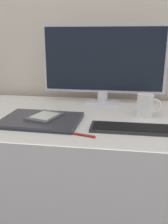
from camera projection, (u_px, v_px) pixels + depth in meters
name	position (u px, v px, depth m)	size (l,w,h in m)	color
wall_back	(96.00, 15.00, 1.44)	(3.60, 0.05, 2.40)	beige
desk	(85.00, 183.00, 1.28)	(1.48, 0.71, 0.72)	silver
monitor	(103.00, 63.00, 1.34)	(0.66, 0.11, 0.42)	silver
keyboard	(131.00, 128.00, 1.00)	(0.32, 0.11, 0.01)	#282828
laptop	(41.00, 120.00, 1.09)	(0.34, 0.26, 0.02)	#232328
ereader	(45.00, 116.00, 1.09)	(0.16, 0.18, 0.01)	#4C4C51
coffee_mug	(146.00, 105.00, 1.15)	(0.11, 0.07, 0.10)	white
pen	(79.00, 134.00, 0.94)	(0.13, 0.04, 0.01)	maroon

